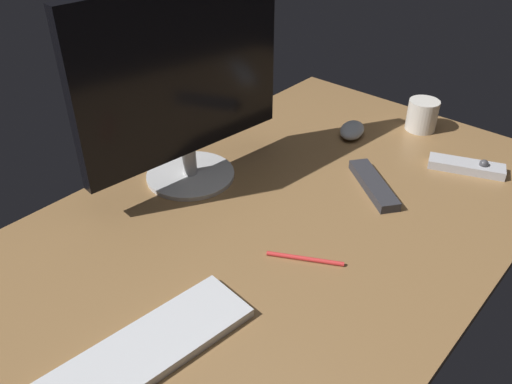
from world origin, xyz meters
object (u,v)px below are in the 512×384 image
object	(u,v)px
keyboard	(146,350)
pen	(305,259)
computer_mouse	(352,130)
tv_remote	(373,185)
monitor	(184,82)
media_remote	(467,166)
coffee_mug	(422,115)

from	to	relation	value
keyboard	pen	world-z (taller)	keyboard
pen	keyboard	bearing A→B (deg)	-127.84
computer_mouse	tv_remote	bearing A→B (deg)	-155.76
monitor	keyboard	xyz separation A→B (cm)	(-40.48, -32.90, -23.17)
keyboard	computer_mouse	size ratio (longest dim) A/B	3.51
monitor	tv_remote	bearing A→B (deg)	-49.47
monitor	pen	xyz separation A→B (cm)	(-6.36, -38.58, -23.59)
media_remote	keyboard	bearing A→B (deg)	-121.60
keyboard	pen	bearing A→B (deg)	-2.87
computer_mouse	pen	world-z (taller)	computer_mouse
computer_mouse	pen	size ratio (longest dim) A/B	0.68
computer_mouse	keyboard	bearing A→B (deg)	171.03
tv_remote	pen	size ratio (longest dim) A/B	1.32
computer_mouse	monitor	bearing A→B (deg)	138.11
coffee_mug	pen	size ratio (longest dim) A/B	0.56
tv_remote	coffee_mug	bearing A→B (deg)	-43.82
monitor	coffee_mug	size ratio (longest dim) A/B	6.04
keyboard	tv_remote	bearing A→B (deg)	4.17
monitor	coffee_mug	xyz separation A→B (cm)	(58.59, -30.04, -19.79)
monitor	media_remote	size ratio (longest dim) A/B	2.79
monitor	computer_mouse	xyz separation A→B (cm)	(42.76, -17.87, -22.31)
keyboard	monitor	bearing A→B (deg)	45.68
media_remote	pen	bearing A→B (deg)	-122.19
computer_mouse	coffee_mug	world-z (taller)	coffee_mug
pen	monitor	bearing A→B (deg)	142.25
keyboard	pen	distance (cm)	34.59
media_remote	coffee_mug	world-z (taller)	coffee_mug
computer_mouse	pen	bearing A→B (deg)	-176.35
computer_mouse	coffee_mug	distance (cm)	20.13
tv_remote	coffee_mug	xyz separation A→B (cm)	(34.57, 5.57, 3.18)
media_remote	pen	xyz separation A→B (cm)	(-52.28, 10.11, -0.72)
media_remote	computer_mouse	bearing A→B (deg)	164.61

